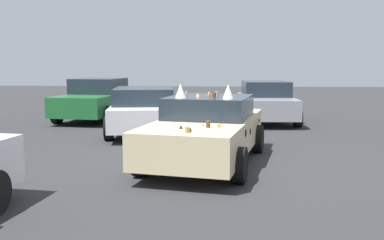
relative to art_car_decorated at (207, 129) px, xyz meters
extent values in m
plane|color=#2D2D30|center=(-0.05, 0.01, -0.70)|extent=(60.00, 60.00, 0.00)
cube|color=beige|center=(-0.05, 0.01, -0.10)|extent=(4.65, 2.61, 0.66)
cube|color=#1E2833|center=(0.21, -0.04, 0.46)|extent=(2.10, 1.96, 0.44)
cylinder|color=black|center=(-1.56, -0.62, -0.38)|extent=(0.67, 0.34, 0.64)
cylinder|color=black|center=(-1.20, 1.17, -0.38)|extent=(0.67, 0.34, 0.64)
cylinder|color=black|center=(1.11, -1.15, -0.38)|extent=(0.67, 0.34, 0.64)
cylinder|color=black|center=(1.46, 0.64, -0.38)|extent=(0.67, 0.34, 0.64)
ellipsoid|color=black|center=(-1.57, -0.60, -0.11)|extent=(0.13, 0.04, 0.13)
ellipsoid|color=black|center=(1.40, -1.19, 0.02)|extent=(0.15, 0.05, 0.10)
ellipsoid|color=black|center=(-1.66, 1.25, -0.13)|extent=(0.13, 0.05, 0.09)
ellipsoid|color=black|center=(-0.12, -0.89, -0.02)|extent=(0.16, 0.05, 0.14)
ellipsoid|color=black|center=(-0.75, -0.76, 0.05)|extent=(0.19, 0.06, 0.16)
ellipsoid|color=black|center=(0.64, 0.79, 0.07)|extent=(0.14, 0.05, 0.09)
cylinder|color=#A87A38|center=(-1.88, 0.26, 0.28)|extent=(0.12, 0.12, 0.09)
cylinder|color=#51381E|center=(-1.29, -0.06, 0.30)|extent=(0.10, 0.10, 0.13)
sphere|color=orange|center=(-1.21, -0.25, 0.27)|extent=(0.07, 0.07, 0.07)
cone|color=black|center=(-1.46, 0.40, 0.27)|extent=(0.10, 0.10, 0.06)
sphere|color=tan|center=(-1.10, 0.04, 0.26)|extent=(0.05, 0.05, 0.05)
cone|color=black|center=(-1.77, 0.22, 0.27)|extent=(0.08, 0.08, 0.07)
cylinder|color=#51381E|center=(0.01, -0.14, 0.73)|extent=(0.11, 0.11, 0.10)
cone|color=black|center=(-0.10, 0.51, 0.72)|extent=(0.09, 0.09, 0.08)
cylinder|color=silver|center=(-0.32, -0.46, 0.73)|extent=(0.09, 0.09, 0.11)
cone|color=orange|center=(0.14, 0.20, 0.72)|extent=(0.10, 0.10, 0.07)
cylinder|color=gray|center=(0.52, 0.48, 0.72)|extent=(0.07, 0.07, 0.08)
cylinder|color=gray|center=(0.24, -0.19, 0.72)|extent=(0.10, 0.10, 0.09)
cone|color=#A87A38|center=(0.58, -0.03, 0.72)|extent=(0.08, 0.08, 0.09)
cone|color=#51381E|center=(0.07, -0.04, 0.72)|extent=(0.06, 0.06, 0.08)
cone|color=beige|center=(-0.37, -0.43, 0.82)|extent=(0.21, 0.21, 0.28)
cone|color=beige|center=(-0.18, 0.54, 0.82)|extent=(0.21, 0.21, 0.28)
cube|color=#1E602D|center=(6.73, 4.28, -0.08)|extent=(4.54, 2.30, 0.69)
cube|color=#1E2833|center=(6.88, 4.26, 0.54)|extent=(1.98, 1.86, 0.55)
cylinder|color=black|center=(5.28, 3.52, -0.37)|extent=(0.67, 0.29, 0.65)
cylinder|color=black|center=(5.50, 5.36, -0.37)|extent=(0.67, 0.29, 0.65)
cylinder|color=black|center=(7.97, 3.21, -0.37)|extent=(0.67, 0.29, 0.65)
cylinder|color=black|center=(8.18, 5.05, -0.37)|extent=(0.67, 0.29, 0.65)
cube|color=gray|center=(6.40, -1.85, -0.11)|extent=(4.00, 1.85, 0.65)
cube|color=#1E2833|center=(6.55, -1.85, 0.48)|extent=(1.92, 1.63, 0.52)
cylinder|color=black|center=(5.22, -2.77, -0.39)|extent=(0.63, 0.25, 0.62)
cylinder|color=black|center=(5.15, -1.04, -0.39)|extent=(0.63, 0.25, 0.62)
cylinder|color=black|center=(7.66, -2.67, -0.39)|extent=(0.63, 0.25, 0.62)
cylinder|color=black|center=(7.58, -0.94, -0.39)|extent=(0.63, 0.25, 0.62)
cube|color=silver|center=(3.94, 2.02, -0.11)|extent=(4.72, 2.43, 0.62)
cube|color=#1E2833|center=(3.50, 1.96, 0.43)|extent=(2.37, 1.95, 0.47)
cylinder|color=black|center=(5.19, 3.13, -0.38)|extent=(0.67, 0.31, 0.64)
cylinder|color=black|center=(5.45, 1.31, -0.38)|extent=(0.67, 0.31, 0.64)
cylinder|color=black|center=(2.42, 2.73, -0.38)|extent=(0.67, 0.31, 0.64)
cylinder|color=black|center=(2.69, 0.91, -0.38)|extent=(0.67, 0.31, 0.64)
camera|label=1|loc=(-8.87, -0.30, 1.37)|focal=40.33mm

